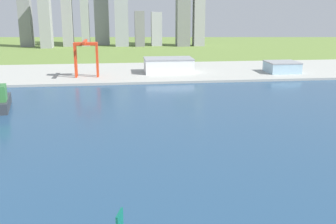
{
  "coord_description": "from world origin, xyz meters",
  "views": [
    {
      "loc": [
        -6.85,
        24.01,
        76.57
      ],
      "look_at": [
        14.63,
        197.76,
        30.16
      ],
      "focal_mm": 43.19,
      "sensor_mm": 36.0,
      "label": 1
    }
  ],
  "objects_px": {
    "container_barge": "(1,100)",
    "port_crane_red": "(86,51)",
    "warehouse_annex": "(282,67)",
    "warehouse_main": "(168,65)"
  },
  "relations": [
    {
      "from": "container_barge",
      "to": "port_crane_red",
      "type": "relative_size",
      "value": 1.14
    },
    {
      "from": "container_barge",
      "to": "warehouse_annex",
      "type": "bearing_deg",
      "value": 25.02
    },
    {
      "from": "container_barge",
      "to": "port_crane_red",
      "type": "distance_m",
      "value": 137.26
    },
    {
      "from": "container_barge",
      "to": "warehouse_main",
      "type": "distance_m",
      "value": 204.21
    },
    {
      "from": "port_crane_red",
      "to": "warehouse_annex",
      "type": "bearing_deg",
      "value": 1.15
    },
    {
      "from": "warehouse_main",
      "to": "port_crane_red",
      "type": "bearing_deg",
      "value": -167.39
    },
    {
      "from": "port_crane_red",
      "to": "warehouse_main",
      "type": "bearing_deg",
      "value": 12.61
    },
    {
      "from": "container_barge",
      "to": "warehouse_main",
      "type": "height_order",
      "value": "container_barge"
    },
    {
      "from": "container_barge",
      "to": "port_crane_red",
      "type": "height_order",
      "value": "port_crane_red"
    },
    {
      "from": "container_barge",
      "to": "warehouse_main",
      "type": "bearing_deg",
      "value": 44.63
    }
  ]
}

